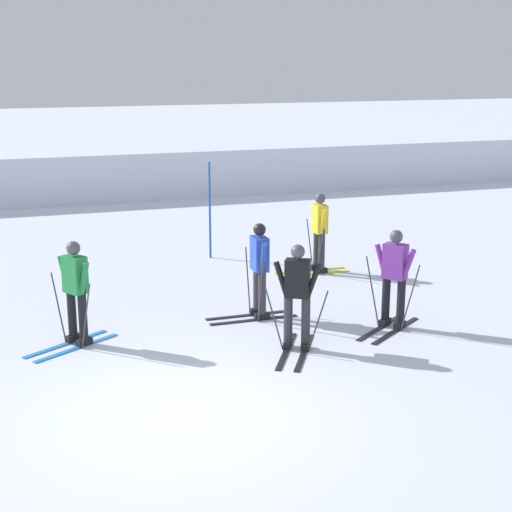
{
  "coord_description": "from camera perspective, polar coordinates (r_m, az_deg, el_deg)",
  "views": [
    {
      "loc": [
        -1.91,
        -9.24,
        4.58
      ],
      "look_at": [
        2.38,
        4.17,
        0.9
      ],
      "focal_mm": 54.95,
      "sensor_mm": 36.0,
      "label": 1
    }
  ],
  "objects": [
    {
      "name": "ground_plane",
      "position": [
        10.49,
        -5.56,
        -11.32
      ],
      "size": [
        120.0,
        120.0,
        0.0
      ],
      "primitive_type": "plane",
      "color": "silver"
    },
    {
      "name": "trail_marker_pole",
      "position": [
        17.75,
        -3.38,
        3.32
      ],
      "size": [
        0.05,
        0.05,
        2.21
      ],
      "primitive_type": "cylinder",
      "color": "#1E56AD",
      "rests_on": "ground"
    },
    {
      "name": "skier_yellow",
      "position": [
        16.63,
        4.61,
        1.87
      ],
      "size": [
        1.6,
        1.0,
        1.71
      ],
      "color": "gold",
      "rests_on": "ground"
    },
    {
      "name": "skier_green",
      "position": [
        12.76,
        -13.02,
        -2.42
      ],
      "size": [
        1.55,
        1.17,
        1.71
      ],
      "color": "#237AC6",
      "rests_on": "ground"
    },
    {
      "name": "skier_purple",
      "position": [
        13.41,
        10.03,
        -1.44
      ],
      "size": [
        1.51,
        1.24,
        1.71
      ],
      "color": "black",
      "rests_on": "ground"
    },
    {
      "name": "skier_black",
      "position": [
        12.26,
        3.04,
        -2.57
      ],
      "size": [
        1.1,
        1.58,
        1.71
      ],
      "color": "black",
      "rests_on": "ground"
    },
    {
      "name": "far_snow_ridge",
      "position": [
        29.0,
        -13.92,
        6.64
      ],
      "size": [
        80.0,
        8.93,
        1.51
      ],
      "primitive_type": "cube",
      "color": "silver",
      "rests_on": "ground"
    },
    {
      "name": "skier_blue",
      "position": [
        13.71,
        0.22,
        -0.86
      ],
      "size": [
        1.6,
        1.0,
        1.71
      ],
      "color": "black",
      "rests_on": "ground"
    }
  ]
}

